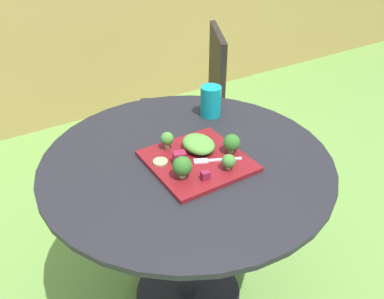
{
  "coord_description": "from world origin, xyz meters",
  "views": [
    {
      "loc": [
        -0.54,
        -0.9,
        1.44
      ],
      "look_at": [
        0.01,
        -0.02,
        0.77
      ],
      "focal_mm": 35.86,
      "sensor_mm": 36.0,
      "label": 1
    }
  ],
  "objects_px": {
    "patio_chair": "(196,101)",
    "salad_plate": "(197,161)",
    "fork": "(213,160)",
    "drinking_glass": "(211,103)"
  },
  "relations": [
    {
      "from": "patio_chair",
      "to": "drinking_glass",
      "type": "relative_size",
      "value": 7.58
    },
    {
      "from": "patio_chair",
      "to": "salad_plate",
      "type": "bearing_deg",
      "value": -122.23
    },
    {
      "from": "salad_plate",
      "to": "fork",
      "type": "relative_size",
      "value": 2.04
    },
    {
      "from": "salad_plate",
      "to": "fork",
      "type": "height_order",
      "value": "fork"
    },
    {
      "from": "drinking_glass",
      "to": "fork",
      "type": "relative_size",
      "value": 0.81
    },
    {
      "from": "drinking_glass",
      "to": "fork",
      "type": "xyz_separation_m",
      "value": [
        -0.19,
        -0.29,
        -0.04
      ]
    },
    {
      "from": "fork",
      "to": "patio_chair",
      "type": "bearing_deg",
      "value": 61.0
    },
    {
      "from": "patio_chair",
      "to": "salad_plate",
      "type": "distance_m",
      "value": 0.9
    },
    {
      "from": "patio_chair",
      "to": "drinking_glass",
      "type": "bearing_deg",
      "value": -116.49
    },
    {
      "from": "fork",
      "to": "salad_plate",
      "type": "bearing_deg",
      "value": 136.12
    }
  ]
}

